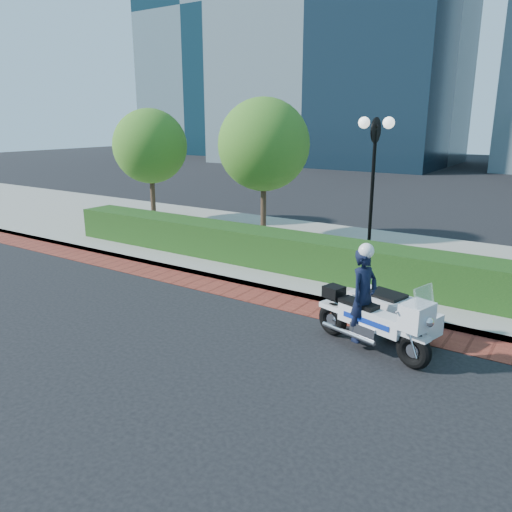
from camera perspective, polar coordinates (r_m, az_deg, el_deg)
The scene contains 9 objects.
ground at distance 11.19m, azimuth -2.21°, elevation -7.22°, with size 120.00×120.00×0.00m, color black.
brick_strip at distance 12.34m, azimuth 1.88°, elevation -4.96°, with size 60.00×1.00×0.01m, color maroon.
sidewalk at distance 16.15m, azimuth 10.35°, elevation -0.03°, with size 60.00×8.00×0.15m, color gray.
hedge_main at distance 13.89m, azimuth 6.48°, elevation 0.07°, with size 18.00×1.20×1.00m, color black.
lamppost at distance 14.53m, azimuth 13.27°, elevation 9.70°, with size 1.02×0.70×4.21m.
tree_a at distance 21.19m, azimuth -12.01°, elevation 12.16°, with size 3.00×3.00×4.58m.
tree_b at distance 17.69m, azimuth 0.88°, elevation 12.59°, with size 3.20×3.20×4.89m.
tower_far_left at distance 69.90m, azimuth -4.44°, elevation 25.82°, with size 16.00×14.00×34.00m, color black.
police_motorcycle at distance 10.06m, azimuth 13.83°, elevation -5.95°, with size 2.53×2.16×2.08m.
Camera 1 is at (6.08, -8.35, 4.30)m, focal length 35.00 mm.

